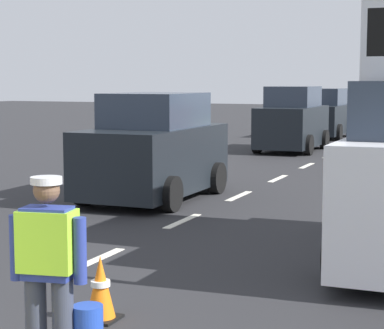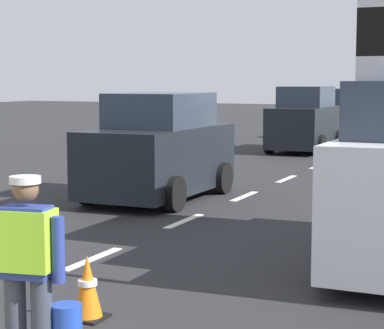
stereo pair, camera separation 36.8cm
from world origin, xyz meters
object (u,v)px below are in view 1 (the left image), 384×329
at_px(car_oncoming_second, 292,121).
at_px(car_oncoming_third, 325,115).
at_px(car_oncoming_lead, 154,150).
at_px(traffic_cone_far, 101,288).
at_px(road_worker, 51,265).

distance_m(car_oncoming_second, car_oncoming_third, 6.16).
height_order(car_oncoming_lead, car_oncoming_second, car_oncoming_second).
xyz_separation_m(traffic_cone_far, car_oncoming_third, (-3.07, 24.56, 0.64)).
height_order(road_worker, car_oncoming_second, car_oncoming_second).
relative_size(road_worker, traffic_cone_far, 2.48).
height_order(car_oncoming_lead, car_oncoming_third, car_oncoming_lead).
bearing_deg(traffic_cone_far, car_oncoming_third, 97.12).
relative_size(road_worker, car_oncoming_lead, 0.43).
relative_size(traffic_cone_far, car_oncoming_third, 0.17).
bearing_deg(car_oncoming_second, road_worker, -80.82).
relative_size(car_oncoming_second, car_oncoming_third, 0.99).
relative_size(road_worker, car_oncoming_third, 0.43).
bearing_deg(traffic_cone_far, car_oncoming_second, 98.86).
xyz_separation_m(road_worker, traffic_cone_far, (-0.33, 1.38, -0.60)).
xyz_separation_m(car_oncoming_second, car_oncoming_third, (-0.20, 6.16, -0.07)).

